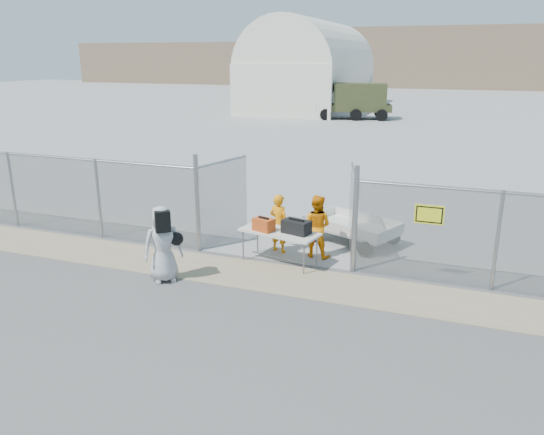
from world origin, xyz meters
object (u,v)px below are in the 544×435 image
at_px(security_worker_left, 279,223).
at_px(utility_trailer, 354,230).
at_px(security_worker_right, 316,226).
at_px(folding_table, 279,247).
at_px(visitor, 163,244).

xyz_separation_m(security_worker_left, utility_trailer, (1.66, 1.30, -0.40)).
distance_m(security_worker_right, utility_trailer, 1.53).
relative_size(folding_table, visitor, 1.10).
bearing_deg(utility_trailer, security_worker_right, -94.45).
height_order(folding_table, security_worker_right, security_worker_right).
bearing_deg(folding_table, security_worker_right, 57.79).
xyz_separation_m(folding_table, security_worker_right, (0.71, 0.73, 0.39)).
height_order(folding_table, visitor, visitor).
height_order(security_worker_left, utility_trailer, security_worker_left).
distance_m(security_worker_left, utility_trailer, 2.15).
bearing_deg(security_worker_right, utility_trailer, -113.54).
xyz_separation_m(security_worker_right, visitor, (-2.77, -2.59, 0.07)).
xyz_separation_m(folding_table, security_worker_left, (-0.27, 0.72, 0.35)).
bearing_deg(security_worker_left, security_worker_right, -163.74).
bearing_deg(utility_trailer, visitor, -108.14).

